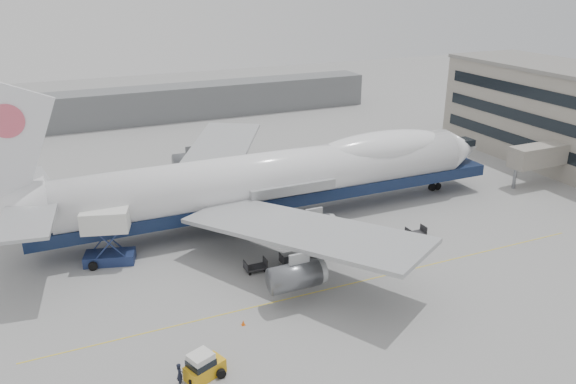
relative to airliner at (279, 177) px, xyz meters
name	(u,v)px	position (x,y,z in m)	size (l,w,h in m)	color
ground	(317,259)	(-0.64, -12.00, -5.62)	(260.00, 260.00, 0.00)	gray
apron_line	(344,285)	(-0.64, -18.00, -5.62)	(60.00, 0.15, 0.01)	gold
hangar	(122,107)	(-10.64, 58.00, -2.12)	(110.00, 8.00, 7.00)	slate
airliner	(279,177)	(0.00, 0.00, 0.00)	(67.00, 55.30, 19.98)	white
catering_truck	(107,233)	(-21.42, -3.48, -2.17)	(5.73, 4.60, 6.15)	navy
baggage_tug	(203,366)	(-17.34, -25.59, -4.64)	(3.41, 2.62, 2.21)	gold
ground_worker	(180,374)	(-19.22, -25.74, -4.65)	(0.71, 0.47, 1.95)	black
traffic_cone	(243,323)	(-12.22, -20.32, -5.38)	(0.34, 0.34, 0.51)	#F25C0C
dolly_0	(256,267)	(-7.75, -11.72, -5.09)	(2.30, 1.35, 1.30)	#2D2D30
dolly_1	(291,259)	(-3.70, -11.72, -5.09)	(2.30, 1.35, 1.30)	#2D2D30
dolly_2	(324,252)	(0.36, -11.72, -5.09)	(2.30, 1.35, 1.30)	#2D2D30
dolly_3	(356,246)	(4.41, -11.72, -5.09)	(2.30, 1.35, 1.30)	#2D2D30
dolly_4	(387,239)	(8.47, -11.72, -5.09)	(2.30, 1.35, 1.30)	#2D2D30
dolly_5	(416,233)	(12.52, -11.72, -5.09)	(2.30, 1.35, 1.30)	#2D2D30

